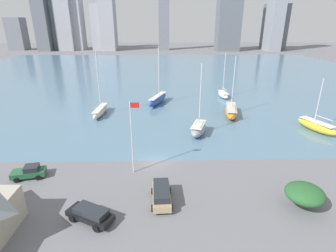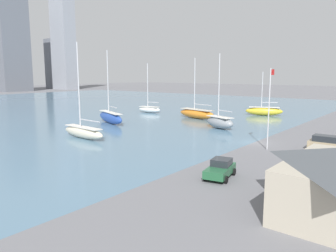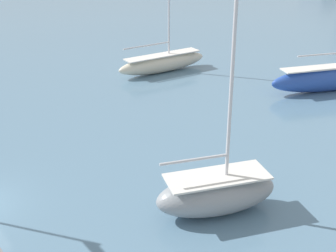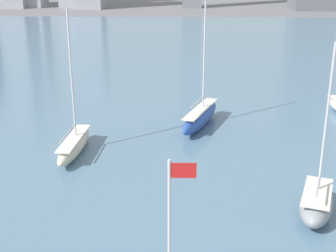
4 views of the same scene
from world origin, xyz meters
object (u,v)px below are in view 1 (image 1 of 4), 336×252
object	(u,v)px
flag_pole	(132,135)
sailboat_white	(223,94)
parked_pickup_green	(29,172)
sailboat_yellow	(316,126)
sailboat_cream	(100,111)
parked_suv_tan	(161,194)
parked_wagon_black	(90,214)
sailboat_blue	(158,99)
sailboat_orange	(231,111)
sailboat_gray	(198,129)

from	to	relation	value
flag_pole	sailboat_white	world-z (taller)	sailboat_white
sailboat_white	parked_pickup_green	world-z (taller)	sailboat_white
sailboat_yellow	sailboat_cream	world-z (taller)	sailboat_cream
flag_pole	parked_suv_tan	bearing A→B (deg)	-59.47
parked_suv_tan	parked_wagon_black	world-z (taller)	parked_suv_tan
sailboat_blue	sailboat_orange	world-z (taller)	sailboat_blue
sailboat_gray	sailboat_cream	bearing A→B (deg)	170.31
sailboat_white	sailboat_orange	bearing A→B (deg)	-101.46
sailboat_blue	parked_wagon_black	size ratio (longest dim) A/B	2.59
flag_pole	sailboat_blue	size ratio (longest dim) A/B	0.73
sailboat_white	sailboat_cream	bearing A→B (deg)	-160.98
sailboat_yellow	parked_suv_tan	distance (m)	36.22
sailboat_gray	sailboat_orange	xyz separation A→B (m)	(8.72, 10.71, -0.09)
sailboat_orange	parked_pickup_green	world-z (taller)	sailboat_orange
sailboat_white	parked_pickup_green	distance (m)	52.92
sailboat_cream	sailboat_white	bearing A→B (deg)	28.59
sailboat_gray	parked_suv_tan	size ratio (longest dim) A/B	2.52
sailboat_gray	sailboat_yellow	world-z (taller)	sailboat_gray
sailboat_orange	parked_suv_tan	bearing A→B (deg)	-105.47
parked_pickup_green	sailboat_yellow	bearing A→B (deg)	95.75
sailboat_gray	parked_pickup_green	distance (m)	28.26
sailboat_gray	sailboat_cream	xyz separation A→B (m)	(-20.69, 11.57, -0.16)
sailboat_cream	parked_pickup_green	bearing A→B (deg)	-94.82
sailboat_cream	sailboat_orange	distance (m)	29.43
sailboat_yellow	parked_wagon_black	bearing A→B (deg)	-169.63
parked_wagon_black	sailboat_white	bearing A→B (deg)	0.42
sailboat_blue	sailboat_orange	xyz separation A→B (m)	(16.57, -9.29, -0.12)
sailboat_yellow	parked_wagon_black	world-z (taller)	sailboat_yellow
sailboat_gray	sailboat_yellow	bearing A→B (deg)	22.77
sailboat_yellow	parked_wagon_black	xyz separation A→B (m)	(-37.04, -23.90, -0.15)
sailboat_yellow	sailboat_orange	bearing A→B (deg)	123.89
sailboat_blue	parked_pickup_green	world-z (taller)	sailboat_blue
sailboat_blue	parked_suv_tan	xyz separation A→B (m)	(1.09, -39.55, -0.13)
flag_pole	parked_pickup_green	size ratio (longest dim) A/B	2.26
flag_pole	sailboat_gray	xyz separation A→B (m)	(10.63, 12.98, -4.46)
sailboat_gray	sailboat_orange	size ratio (longest dim) A/B	1.01
sailboat_gray	parked_suv_tan	world-z (taller)	sailboat_gray
parked_suv_tan	parked_pickup_green	bearing A→B (deg)	160.46
parked_suv_tan	parked_wagon_black	size ratio (longest dim) A/B	0.95
sailboat_orange	parked_suv_tan	world-z (taller)	sailboat_orange
sailboat_orange	sailboat_gray	bearing A→B (deg)	-117.54
sailboat_blue	parked_pickup_green	bearing A→B (deg)	-95.58
flag_pole	parked_pickup_green	distance (m)	14.74
sailboat_white	parked_wagon_black	world-z (taller)	sailboat_white
sailboat_cream	parked_wagon_black	bearing A→B (deg)	-75.48
sailboat_blue	sailboat_yellow	size ratio (longest dim) A/B	1.40
sailboat_yellow	flag_pole	bearing A→B (deg)	-179.38
parked_wagon_black	sailboat_blue	bearing A→B (deg)	18.67
sailboat_gray	sailboat_white	size ratio (longest dim) A/B	1.08
sailboat_blue	sailboat_yellow	distance (m)	35.96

